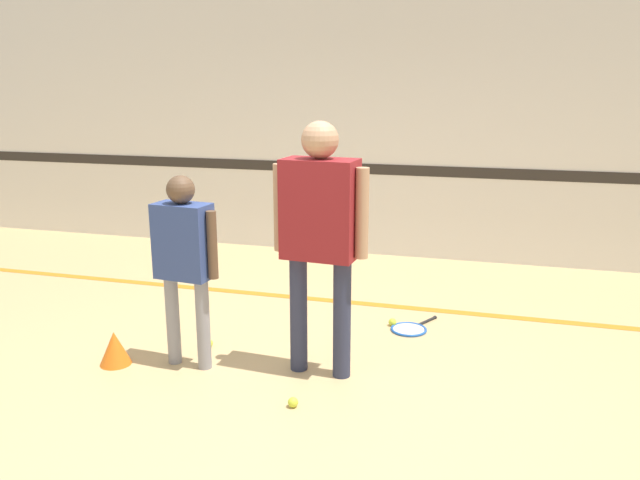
% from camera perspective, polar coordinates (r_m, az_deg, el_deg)
% --- Properties ---
extents(ground_plane, '(16.00, 16.00, 0.00)m').
position_cam_1_polar(ground_plane, '(4.35, -1.98, -13.09)').
color(ground_plane, tan).
extents(wall_back, '(16.00, 0.07, 3.20)m').
position_cam_1_polar(wall_back, '(7.26, 6.30, 10.92)').
color(wall_back, silver).
rests_on(wall_back, ground_plane).
extents(floor_stripe, '(14.40, 0.10, 0.01)m').
position_cam_1_polar(floor_stripe, '(5.86, 3.03, -5.72)').
color(floor_stripe, orange).
rests_on(floor_stripe, ground_plane).
extents(person_instructor, '(0.67, 0.31, 1.76)m').
position_cam_1_polar(person_instructor, '(4.16, -0.00, 1.61)').
color(person_instructor, '#2D334C').
rests_on(person_instructor, ground_plane).
extents(person_student_left, '(0.53, 0.25, 1.39)m').
position_cam_1_polar(person_student_left, '(4.43, -12.33, -1.00)').
color(person_student_left, gray).
rests_on(person_student_left, ground_plane).
extents(racket_spare_on_floor, '(0.41, 0.55, 0.03)m').
position_cam_1_polar(racket_spare_on_floor, '(5.29, 8.25, -8.02)').
color(racket_spare_on_floor, blue).
rests_on(racket_spare_on_floor, ground_plane).
extents(tennis_ball_near_instructor, '(0.07, 0.07, 0.07)m').
position_cam_1_polar(tennis_ball_near_instructor, '(4.07, -2.49, -14.60)').
color(tennis_ball_near_instructor, '#CCE038').
rests_on(tennis_ball_near_instructor, ground_plane).
extents(tennis_ball_by_spare_racket, '(0.07, 0.07, 0.07)m').
position_cam_1_polar(tennis_ball_by_spare_racket, '(5.34, 6.64, -7.47)').
color(tennis_ball_by_spare_racket, '#CCE038').
rests_on(tennis_ball_by_spare_racket, ground_plane).
extents(tennis_ball_stray_left, '(0.07, 0.07, 0.07)m').
position_cam_1_polar(tennis_ball_stray_left, '(4.98, -10.15, -9.27)').
color(tennis_ball_stray_left, '#CCE038').
rests_on(tennis_ball_stray_left, ground_plane).
extents(training_cone, '(0.23, 0.23, 0.25)m').
position_cam_1_polar(training_cone, '(4.83, -18.26, -9.36)').
color(training_cone, orange).
rests_on(training_cone, ground_plane).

